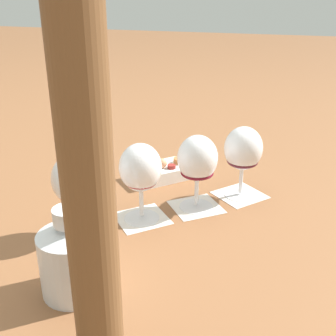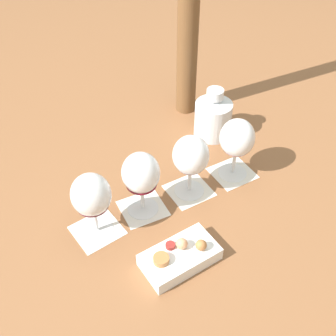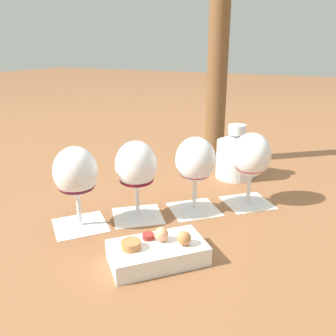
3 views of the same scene
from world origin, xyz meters
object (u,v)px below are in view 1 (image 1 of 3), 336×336
object	(u,v)px
wine_glass_2	(197,161)
wine_glass_3	(243,152)
wine_glass_1	(141,171)
snack_dish	(164,171)
wine_glass_0	(75,183)
ceramic_vase	(73,256)

from	to	relation	value
wine_glass_2	wine_glass_3	size ratio (longest dim) A/B	1.00
wine_glass_1	snack_dish	size ratio (longest dim) A/B	0.93
wine_glass_0	wine_glass_3	bearing A→B (deg)	-46.72
wine_glass_0	snack_dish	distance (m)	0.33
wine_glass_3	wine_glass_1	bearing A→B (deg)	133.79
wine_glass_2	snack_dish	xyz separation A→B (m)	(0.13, 0.12, -0.09)
wine_glass_2	wine_glass_3	xyz separation A→B (m)	(0.09, -0.08, -0.00)
wine_glass_1	snack_dish	distance (m)	0.24
wine_glass_1	wine_glass_3	xyz separation A→B (m)	(0.18, -0.18, 0.00)
wine_glass_2	ceramic_vase	distance (m)	0.36
wine_glass_0	ceramic_vase	world-z (taller)	wine_glass_0
wine_glass_2	ceramic_vase	bearing A→B (deg)	160.54
wine_glass_0	snack_dish	bearing A→B (deg)	-14.31
wine_glass_3	ceramic_vase	xyz separation A→B (m)	(-0.42, 0.20, -0.05)
snack_dish	wine_glass_1	bearing A→B (deg)	-174.37
wine_glass_0	wine_glass_2	size ratio (longest dim) A/B	1.00
wine_glass_1	ceramic_vase	size ratio (longest dim) A/B	1.12
wine_glass_2	wine_glass_3	bearing A→B (deg)	-43.33
wine_glass_3	snack_dish	distance (m)	0.23
wine_glass_3	ceramic_vase	bearing A→B (deg)	154.43
ceramic_vase	wine_glass_3	bearing A→B (deg)	-25.57
wine_glass_1	wine_glass_0	bearing A→B (deg)	132.32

